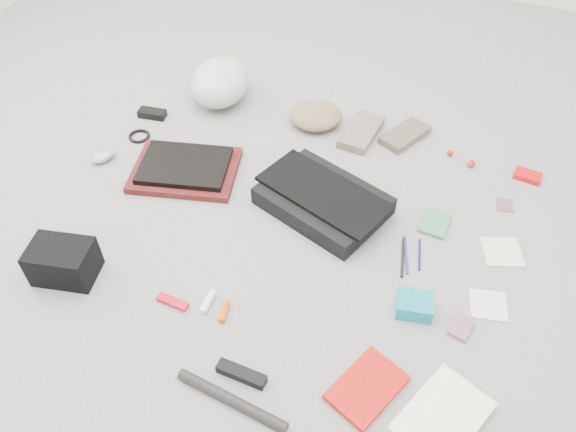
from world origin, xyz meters
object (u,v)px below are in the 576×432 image
at_px(messenger_bag, 323,201).
at_px(camera_bag, 63,262).
at_px(bike_helmet, 220,82).
at_px(laptop, 185,165).
at_px(accordion_wallet, 414,305).
at_px(book_red, 367,388).

height_order(messenger_bag, camera_bag, camera_bag).
bearing_deg(bike_helmet, laptop, -86.50).
relative_size(messenger_bag, laptop, 1.29).
relative_size(camera_bag, accordion_wallet, 1.79).
relative_size(messenger_bag, accordion_wallet, 3.90).
bearing_deg(accordion_wallet, bike_helmet, 131.99).
relative_size(camera_bag, book_red, 0.92).
bearing_deg(laptop, bike_helmet, 86.01).
bearing_deg(accordion_wallet, book_red, -112.29).
xyz_separation_m(camera_bag, book_red, (0.95, 0.03, -0.05)).
distance_m(messenger_bag, camera_bag, 0.84).
distance_m(bike_helmet, accordion_wallet, 1.23).
xyz_separation_m(laptop, book_red, (0.88, -0.52, -0.03)).
relative_size(laptop, camera_bag, 1.69).
relative_size(laptop, bike_helmet, 1.07).
relative_size(bike_helmet, accordion_wallet, 2.84).
relative_size(messenger_bag, book_red, 2.01).
bearing_deg(messenger_bag, accordion_wallet, -18.69).
xyz_separation_m(messenger_bag, accordion_wallet, (0.40, -0.27, -0.01)).
xyz_separation_m(bike_helmet, accordion_wallet, (1.03, -0.68, -0.06)).
distance_m(messenger_bag, accordion_wallet, 0.48).
height_order(book_red, accordion_wallet, accordion_wallet).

